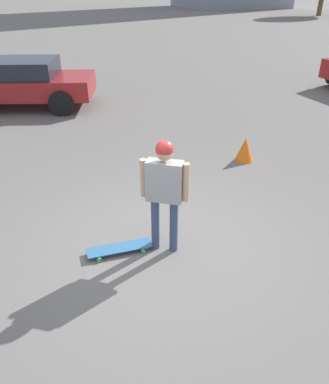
{
  "coord_description": "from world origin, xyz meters",
  "views": [
    {
      "loc": [
        1.32,
        4.08,
        3.35
      ],
      "look_at": [
        0.0,
        0.0,
        0.93
      ],
      "focal_mm": 35.0,
      "sensor_mm": 36.0,
      "label": 1
    }
  ],
  "objects_px": {
    "skateboard": "(120,248)",
    "traffic_cone": "(245,149)",
    "person": "(164,184)",
    "car_parked_near": "(23,82)"
  },
  "relations": [
    {
      "from": "skateboard",
      "to": "traffic_cone",
      "type": "height_order",
      "value": "traffic_cone"
    },
    {
      "from": "person",
      "to": "car_parked_near",
      "type": "distance_m",
      "value": 8.18
    },
    {
      "from": "person",
      "to": "skateboard",
      "type": "distance_m",
      "value": 1.17
    },
    {
      "from": "skateboard",
      "to": "traffic_cone",
      "type": "distance_m",
      "value": 3.91
    },
    {
      "from": "person",
      "to": "car_parked_near",
      "type": "relative_size",
      "value": 0.37
    },
    {
      "from": "person",
      "to": "car_parked_near",
      "type": "xyz_separation_m",
      "value": [
        1.86,
        -7.96,
        -0.31
      ]
    },
    {
      "from": "skateboard",
      "to": "traffic_cone",
      "type": "bearing_deg",
      "value": -144.09
    },
    {
      "from": "person",
      "to": "car_parked_near",
      "type": "height_order",
      "value": "person"
    },
    {
      "from": "skateboard",
      "to": "car_parked_near",
      "type": "height_order",
      "value": "car_parked_near"
    },
    {
      "from": "car_parked_near",
      "to": "skateboard",
      "type": "bearing_deg",
      "value": 114.31
    }
  ]
}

